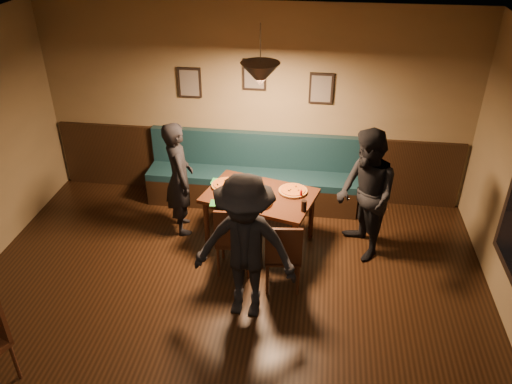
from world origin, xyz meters
TOP-DOWN VIEW (x-y plane):
  - floor at (0.00, 0.00)m, footprint 7.00×7.00m
  - ceiling at (0.00, 0.00)m, footprint 7.00×7.00m
  - wall_back at (0.00, 3.50)m, footprint 6.00×0.00m
  - wainscot at (0.00, 3.47)m, footprint 5.88×0.06m
  - booth_bench at (0.00, 3.20)m, footprint 3.00×0.60m
  - picture_left at (-0.90, 3.47)m, footprint 0.32×0.04m
  - picture_center at (0.00, 3.47)m, footprint 0.32×0.04m
  - picture_right at (0.90, 3.47)m, footprint 0.32×0.04m
  - pendant_lamp at (0.23, 2.26)m, footprint 0.44×0.44m
  - dining_table at (0.23, 2.26)m, footprint 1.51×1.17m
  - chair_near_left at (0.01, 1.67)m, footprint 0.42×0.42m
  - chair_near_right at (0.60, 1.44)m, footprint 0.44×0.44m
  - diner_left at (-0.84, 2.41)m, footprint 0.57×0.67m
  - diner_right at (1.52, 2.20)m, footprint 0.88×0.98m
  - diner_front at (0.25, 0.96)m, footprint 1.14×0.72m
  - pizza_a at (-0.21, 2.40)m, footprint 0.50×0.50m
  - pizza_b at (0.24, 2.04)m, footprint 0.44×0.44m
  - pizza_c at (0.64, 2.37)m, footprint 0.48×0.48m
  - soda_glass at (0.80, 1.95)m, footprint 0.09×0.09m
  - tabasco_bottle at (0.74, 2.25)m, footprint 0.03×0.03m
  - napkin_a at (-0.36, 2.51)m, footprint 0.16×0.16m
  - napkin_b at (-0.26, 1.98)m, footprint 0.17×0.17m
  - cutlery_set at (0.16, 1.91)m, footprint 0.20×0.04m

SIDE VIEW (x-z plane):
  - floor at x=0.00m, z-range 0.00..0.00m
  - dining_table at x=0.23m, z-range 0.00..0.71m
  - chair_near_right at x=0.60m, z-range 0.00..0.91m
  - chair_near_left at x=0.01m, z-range 0.00..0.93m
  - wainscot at x=0.00m, z-range 0.00..1.00m
  - booth_bench at x=0.00m, z-range 0.00..1.00m
  - cutlery_set at x=0.16m, z-range 0.71..0.72m
  - napkin_a at x=-0.36m, z-range 0.71..0.72m
  - napkin_b at x=-0.26m, z-range 0.71..0.72m
  - pizza_b at x=0.24m, z-range 0.71..0.75m
  - pizza_c at x=0.64m, z-range 0.71..0.75m
  - pizza_a at x=-0.21m, z-range 0.71..0.76m
  - diner_left at x=-0.84m, z-range 0.00..1.55m
  - tabasco_bottle at x=0.74m, z-range 0.71..0.84m
  - soda_glass at x=0.80m, z-range 0.71..0.85m
  - diner_right at x=1.52m, z-range 0.00..1.66m
  - diner_front at x=0.25m, z-range 0.00..1.68m
  - wall_back at x=0.00m, z-range -1.60..4.40m
  - picture_left at x=-0.90m, z-range 1.49..1.91m
  - picture_right at x=0.90m, z-range 1.49..1.91m
  - picture_center at x=0.00m, z-range 1.64..2.06m
  - pendant_lamp at x=0.23m, z-range 2.12..2.38m
  - ceiling at x=0.00m, z-range 2.80..2.80m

